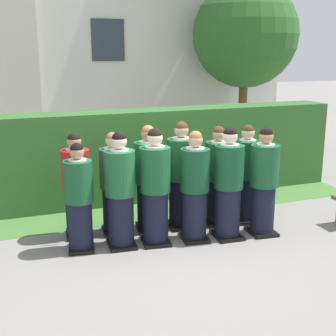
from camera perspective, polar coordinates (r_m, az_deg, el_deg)
ground_plane at (r=7.00m, az=0.83°, el=-8.89°), size 60.00×60.00×0.00m
student_front_row_0 at (r=6.58m, az=-10.79°, el=-3.87°), size 0.43×0.52×1.54m
student_front_row_1 at (r=6.60m, az=-5.83°, el=-3.04°), size 0.43×0.54×1.67m
student_front_row_2 at (r=6.68m, az=-1.59°, el=-2.64°), size 0.46×0.56×1.70m
student_front_row_3 at (r=6.83m, az=3.28°, el=-2.56°), size 0.44×0.52×1.64m
student_front_row_4 at (r=6.94m, az=7.38°, el=-2.18°), size 0.44×0.54×1.68m
student_front_row_5 at (r=7.18m, az=11.60°, el=-1.94°), size 0.43×0.54×1.65m
student_in_red_blazer at (r=7.08m, az=-11.11°, el=-2.40°), size 0.42×0.50×1.59m
student_rear_row_1 at (r=7.14m, az=-6.67°, el=-2.16°), size 0.41×0.49×1.57m
student_rear_row_2 at (r=7.20m, az=-2.39°, el=-1.57°), size 0.46×0.53×1.66m
student_rear_row_3 at (r=7.30m, az=1.60°, el=-1.18°), size 0.44×0.55×1.70m
student_rear_row_4 at (r=7.49m, az=6.09°, el=-1.24°), size 0.44×0.52×1.60m
student_rear_row_5 at (r=7.67m, az=9.53°, el=-0.98°), size 0.43×0.53×1.60m
hedge at (r=8.72m, az=-4.49°, el=1.52°), size 8.24×0.70×1.68m
school_building_main at (r=15.18m, az=-2.44°, el=17.58°), size 7.96×3.40×7.11m
oak_tree_right at (r=13.44m, az=9.43°, el=15.76°), size 2.90×2.90×4.62m
lawn_strip at (r=8.21m, az=-2.78°, el=-5.33°), size 8.24×0.90×0.01m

